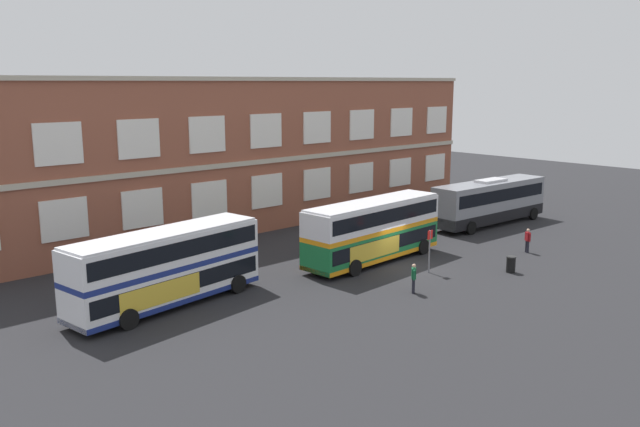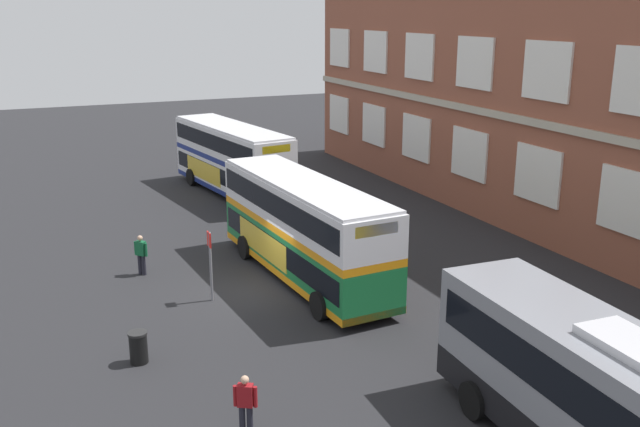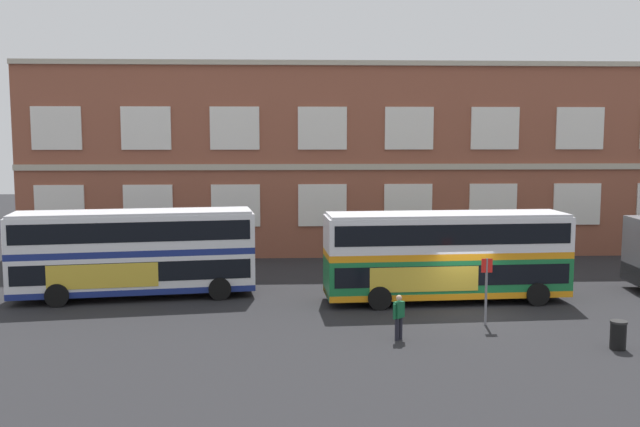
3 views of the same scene
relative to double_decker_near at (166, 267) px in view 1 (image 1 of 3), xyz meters
The scene contains 9 objects.
ground_plane 15.19m from the double_decker_near, ahead, with size 120.00×120.00×0.00m, color #232326.
brick_terminal_building 20.64m from the double_decker_near, 44.27° to the left, with size 47.63×8.19×12.02m.
double_decker_near is the anchor object (origin of this frame).
double_decker_middle 14.42m from the double_decker_near, ahead, with size 11.13×3.35×4.07m.
touring_coach 29.80m from the double_decker_near, ahead, with size 12.10×3.30×3.80m.
waiting_passenger 25.01m from the double_decker_near, 16.44° to the right, with size 0.41×0.60×1.70m.
second_passenger 13.53m from the double_decker_near, 33.33° to the right, with size 0.54×0.51×1.70m.
bus_stand_flag 16.05m from the double_decker_near, 20.05° to the right, with size 0.44×0.10×2.70m.
station_litter_bin 20.94m from the double_decker_near, 25.22° to the right, with size 0.60×0.60×1.03m.
Camera 1 is at (-31.00, -25.78, 11.66)m, focal length 36.38 mm.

